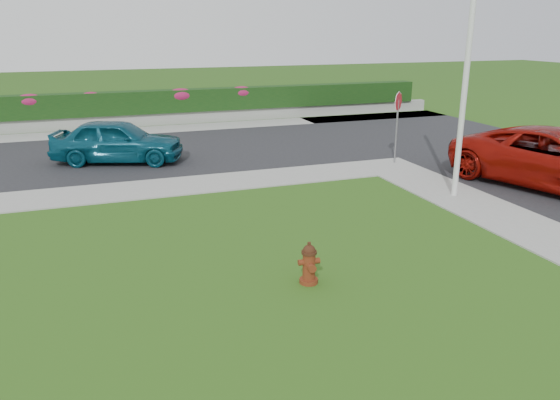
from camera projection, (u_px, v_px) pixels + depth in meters
name	position (u px, v px, depth m)	size (l,w,h in m)	color
ground	(297.00, 330.00, 8.84)	(120.00, 120.00, 0.00)	black
street_far	(28.00, 162.00, 19.79)	(26.00, 8.00, 0.04)	black
curb_corner	(389.00, 166.00, 19.16)	(2.00, 2.00, 0.04)	gray
sidewalk_beyond	(129.00, 131.00, 25.56)	(34.00, 2.00, 0.04)	gray
retaining_wall	(126.00, 121.00, 26.82)	(34.00, 0.40, 0.60)	gray
hedge	(125.00, 103.00, 26.66)	(32.00, 0.90, 1.10)	black
fire_hydrant	(309.00, 264.00, 10.36)	(0.43, 0.41, 0.84)	#53210D
suv_red	(560.00, 159.00, 16.27)	(2.92, 6.34, 1.76)	maroon
sedan_teal	(118.00, 141.00, 19.45)	(1.84, 4.57, 1.56)	#0B475A
utility_pole	(466.00, 80.00, 14.85)	(0.16, 0.16, 6.64)	silver
stop_sign	(398.00, 110.00, 19.06)	(0.55, 0.46, 2.57)	slate
flower_clump_c	(30.00, 101.00, 25.12)	(1.26, 0.81, 0.63)	#B21E5B
flower_clump_d	(91.00, 97.00, 25.97)	(1.02, 0.66, 0.51)	#B21E5B
flower_clump_e	(181.00, 95.00, 27.36)	(1.35, 0.87, 0.67)	#B21E5B
flower_clump_f	(241.00, 92.00, 28.37)	(1.24, 0.80, 0.62)	#B21E5B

